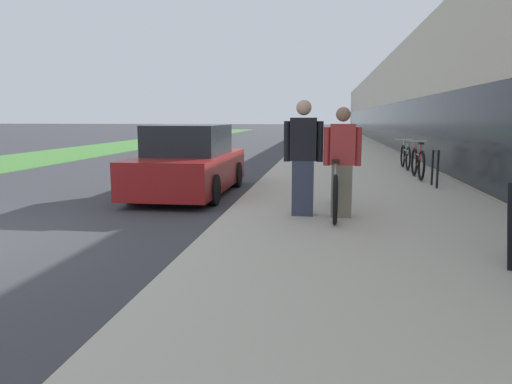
{
  "coord_description": "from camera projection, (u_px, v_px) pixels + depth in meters",
  "views": [
    {
      "loc": [
        5.38,
        -5.48,
        1.67
      ],
      "look_at": [
        2.88,
        12.34,
        -1.04
      ],
      "focal_mm": 35.0,
      "sensor_mm": 36.0,
      "label": 1
    }
  ],
  "objects": [
    {
      "name": "tandem_bicycle",
      "position": [
        334.0,
        189.0,
        8.12
      ],
      "size": [
        0.52,
        2.55,
        0.93
      ],
      "color": "black",
      "rests_on": "sidewalk_slab"
    },
    {
      "name": "bike_rack_hoop",
      "position": [
        435.0,
        164.0,
        11.15
      ],
      "size": [
        0.05,
        0.6,
        0.84
      ],
      "color": "black",
      "rests_on": "sidewalk_slab"
    },
    {
      "name": "parked_sedan_curbside",
      "position": [
        189.0,
        163.0,
        10.77
      ],
      "size": [
        1.8,
        4.21,
        1.5
      ],
      "color": "maroon",
      "rests_on": "ground"
    },
    {
      "name": "sidewalk_slab",
      "position": [
        341.0,
        148.0,
        26.07
      ],
      "size": [
        4.79,
        70.0,
        0.12
      ],
      "color": "#B2AA99",
      "rests_on": "ground"
    },
    {
      "name": "cruiser_bike_middle",
      "position": [
        405.0,
        156.0,
        15.06
      ],
      "size": [
        0.52,
        1.71,
        0.88
      ],
      "color": "black",
      "rests_on": "sidewalk_slab"
    },
    {
      "name": "person_bystander",
      "position": [
        303.0,
        158.0,
        7.86
      ],
      "size": [
        0.62,
        0.24,
        1.82
      ],
      "color": "#33384C",
      "rests_on": "sidewalk_slab"
    },
    {
      "name": "lawn_strip",
      "position": [
        141.0,
        143.0,
        31.7
      ],
      "size": [
        4.29,
        70.0,
        0.03
      ],
      "color": "#478438",
      "rests_on": "ground"
    },
    {
      "name": "person_rider",
      "position": [
        342.0,
        162.0,
        7.73
      ],
      "size": [
        0.58,
        0.23,
        1.71
      ],
      "color": "#756B5B",
      "rests_on": "sidewalk_slab"
    },
    {
      "name": "storefront_facade",
      "position": [
        453.0,
        105.0,
        32.53
      ],
      "size": [
        10.01,
        70.0,
        4.92
      ],
      "color": "beige",
      "rests_on": "ground"
    },
    {
      "name": "cruiser_bike_nearest",
      "position": [
        418.0,
        163.0,
        12.74
      ],
      "size": [
        0.52,
        1.74,
        0.94
      ],
      "color": "black",
      "rests_on": "sidewalk_slab"
    }
  ]
}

